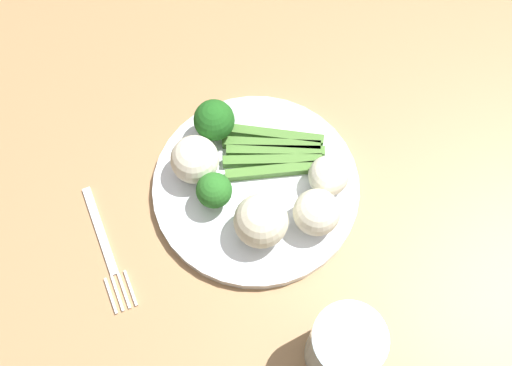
# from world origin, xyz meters

# --- Properties ---
(ground_plane) EXTENTS (6.00, 6.00, 0.02)m
(ground_plane) POSITION_xyz_m (0.00, 0.00, -0.01)
(ground_plane) COLOR gray
(dining_table) EXTENTS (1.16, 0.84, 0.75)m
(dining_table) POSITION_xyz_m (0.00, 0.00, 0.63)
(dining_table) COLOR #9E754C
(dining_table) RESTS_ON ground_plane
(plate) EXTENTS (0.26, 0.26, 0.01)m
(plate) POSITION_xyz_m (0.04, 0.02, 0.76)
(plate) COLOR white
(plate) RESTS_ON dining_table
(asparagus_bundle) EXTENTS (0.14, 0.11, 0.01)m
(asparagus_bundle) POSITION_xyz_m (0.00, -0.01, 0.78)
(asparagus_bundle) COLOR #47752D
(asparagus_bundle) RESTS_ON plate
(broccoli_back) EXTENTS (0.05, 0.05, 0.06)m
(broccoli_back) POSITION_xyz_m (0.05, -0.07, 0.80)
(broccoli_back) COLOR #4C7F2B
(broccoli_back) RESTS_ON plate
(broccoli_outer_edge) EXTENTS (0.04, 0.04, 0.05)m
(broccoli_outer_edge) POSITION_xyz_m (0.09, 0.01, 0.80)
(broccoli_outer_edge) COLOR #568E33
(broccoli_outer_edge) RESTS_ON plate
(cauliflower_back_right) EXTENTS (0.06, 0.06, 0.06)m
(cauliflower_back_right) POSITION_xyz_m (0.06, 0.07, 0.80)
(cauliflower_back_right) COLOR beige
(cauliflower_back_right) RESTS_ON plate
(cauliflower_right) EXTENTS (0.06, 0.06, 0.06)m
(cauliflower_right) POSITION_xyz_m (0.10, -0.03, 0.80)
(cauliflower_right) COLOR silver
(cauliflower_right) RESTS_ON plate
(cauliflower_near_center) EXTENTS (0.05, 0.05, 0.05)m
(cauliflower_near_center) POSITION_xyz_m (-0.04, 0.06, 0.79)
(cauliflower_near_center) COLOR white
(cauliflower_near_center) RESTS_ON plate
(cauliflower_edge) EXTENTS (0.06, 0.06, 0.06)m
(cauliflower_edge) POSITION_xyz_m (0.00, 0.09, 0.80)
(cauliflower_edge) COLOR silver
(cauliflower_edge) RESTS_ON plate
(fork) EXTENTS (0.03, 0.17, 0.00)m
(fork) POSITION_xyz_m (0.24, 0.01, 0.76)
(fork) COLOR silver
(fork) RESTS_ON dining_table
(water_glass) EXTENTS (0.08, 0.08, 0.10)m
(water_glass) POSITION_xyz_m (0.05, 0.24, 0.81)
(water_glass) COLOR silver
(water_glass) RESTS_ON dining_table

